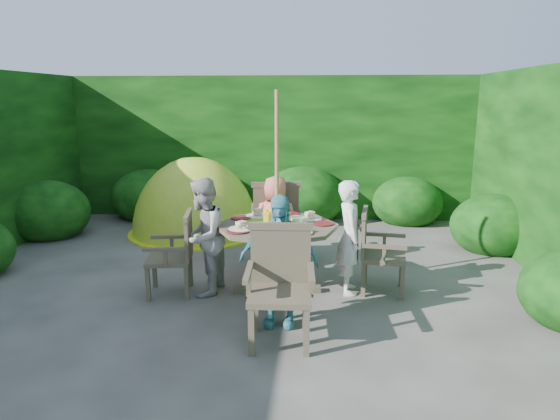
# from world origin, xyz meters

# --- Properties ---
(ground) EXTENTS (60.00, 60.00, 0.00)m
(ground) POSITION_xyz_m (0.00, 0.00, 0.00)
(ground) COLOR #43403C
(ground) RESTS_ON ground
(hedge_enclosure) EXTENTS (9.00, 9.00, 2.50)m
(hedge_enclosure) POSITION_xyz_m (0.00, 1.33, 1.25)
(hedge_enclosure) COLOR black
(hedge_enclosure) RESTS_ON ground
(patio_table) EXTENTS (1.48, 1.48, 0.93)m
(patio_table) POSITION_xyz_m (0.44, -0.04, 0.66)
(patio_table) COLOR #3E3729
(patio_table) RESTS_ON ground
(parasol_pole) EXTENTS (0.05, 0.05, 2.20)m
(parasol_pole) POSITION_xyz_m (0.43, -0.04, 1.10)
(parasol_pole) COLOR olive
(parasol_pole) RESTS_ON ground
(garden_chair_right) EXTENTS (0.54, 0.59, 0.89)m
(garden_chair_right) POSITION_xyz_m (1.53, 0.09, 0.47)
(garden_chair_right) COLOR #3E3729
(garden_chair_right) RESTS_ON ground
(garden_chair_left) EXTENTS (0.54, 0.59, 0.88)m
(garden_chair_left) POSITION_xyz_m (-0.66, -0.16, 0.47)
(garden_chair_left) COLOR #3E3729
(garden_chair_left) RESTS_ON ground
(garden_chair_back) EXTENTS (0.69, 0.64, 1.05)m
(garden_chair_back) POSITION_xyz_m (0.32, 1.04, 0.56)
(garden_chair_back) COLOR #3E3729
(garden_chair_back) RESTS_ON ground
(garden_chair_front) EXTENTS (0.62, 0.56, 0.99)m
(garden_chair_front) POSITION_xyz_m (0.56, -1.13, 0.53)
(garden_chair_front) COLOR #3E3729
(garden_chair_front) RESTS_ON ground
(child_right) EXTENTS (0.32, 0.47, 1.26)m
(child_right) POSITION_xyz_m (1.23, 0.04, 0.63)
(child_right) COLOR white
(child_right) RESTS_ON ground
(child_left) EXTENTS (0.55, 0.67, 1.29)m
(child_left) POSITION_xyz_m (-0.36, -0.13, 0.64)
(child_left) COLOR #A5A4A0
(child_left) RESTS_ON ground
(child_back) EXTENTS (0.60, 0.41, 1.19)m
(child_back) POSITION_xyz_m (0.35, 0.75, 0.59)
(child_back) COLOR #DB6D5A
(child_back) RESTS_ON ground
(child_front) EXTENTS (0.76, 0.35, 1.27)m
(child_front) POSITION_xyz_m (0.52, -0.84, 0.63)
(child_front) COLOR teal
(child_front) RESTS_ON ground
(dome_tent) EXTENTS (2.43, 2.43, 2.43)m
(dome_tent) POSITION_xyz_m (-1.09, 2.39, 0.00)
(dome_tent) COLOR #A4C325
(dome_tent) RESTS_ON ground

